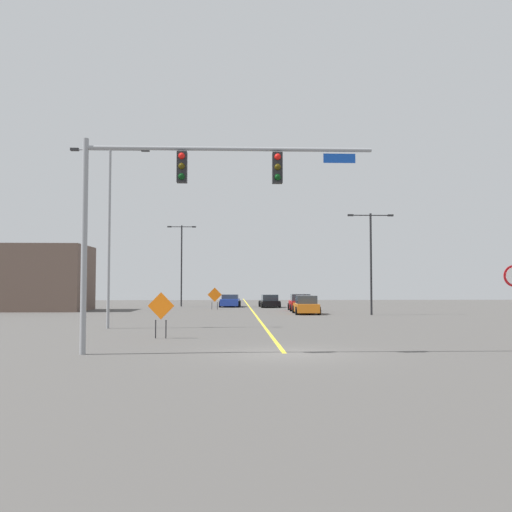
{
  "coord_description": "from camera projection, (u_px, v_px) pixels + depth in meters",
  "views": [
    {
      "loc": [
        -1.73,
        -19.22,
        2.28
      ],
      "look_at": [
        -0.07,
        22.22,
        4.43
      ],
      "focal_mm": 40.07,
      "sensor_mm": 36.0,
      "label": 1
    }
  ],
  "objects": [
    {
      "name": "street_lamp_mid_right",
      "position": [
        371.0,
        254.0,
        44.36
      ],
      "size": [
        3.58,
        0.24,
        7.91
      ],
      "color": "black",
      "rests_on": "ground"
    },
    {
      "name": "car_black_mid",
      "position": [
        269.0,
        301.0,
        59.82
      ],
      "size": [
        2.15,
        4.38,
        1.33
      ],
      "color": "black",
      "rests_on": "ground"
    },
    {
      "name": "ground",
      "position": [
        285.0,
        353.0,
        19.13
      ],
      "size": [
        141.84,
        141.84,
        0.0
      ],
      "primitive_type": "plane",
      "color": "#4C4947"
    },
    {
      "name": "car_blue_distant",
      "position": [
        230.0,
        301.0,
        61.07
      ],
      "size": [
        2.32,
        4.56,
        1.32
      ],
      "color": "#1E389E",
      "rests_on": "ground"
    },
    {
      "name": "road_centre_stripe",
      "position": [
        250.0,
        308.0,
        58.44
      ],
      "size": [
        0.16,
        78.8,
        0.01
      ],
      "color": "yellow",
      "rests_on": "ground"
    },
    {
      "name": "street_lamp_near_left",
      "position": [
        182.0,
        259.0,
        62.54
      ],
      "size": [
        3.14,
        0.24,
        8.89
      ],
      "color": "black",
      "rests_on": "ground"
    },
    {
      "name": "street_lamp_far_right",
      "position": [
        109.0,
        221.0,
        30.62
      ],
      "size": [
        4.23,
        0.24,
        9.76
      ],
      "color": "gray",
      "rests_on": "ground"
    },
    {
      "name": "roadside_building_west",
      "position": [
        29.0,
        278.0,
        51.74
      ],
      "size": [
        10.47,
        6.54,
        5.92
      ],
      "color": "brown",
      "rests_on": "ground"
    },
    {
      "name": "traffic_signal_assembly",
      "position": [
        178.0,
        191.0,
        19.25
      ],
      "size": [
        9.81,
        0.44,
        7.24
      ],
      "color": "gray",
      "rests_on": "ground"
    },
    {
      "name": "construction_sign_median_near",
      "position": [
        215.0,
        296.0,
        54.31
      ],
      "size": [
        1.36,
        0.08,
        2.09
      ],
      "color": "orange",
      "rests_on": "ground"
    },
    {
      "name": "car_red_passing",
      "position": [
        300.0,
        303.0,
        51.8
      ],
      "size": [
        2.16,
        4.13,
        1.51
      ],
      "color": "red",
      "rests_on": "ground"
    },
    {
      "name": "car_orange_far",
      "position": [
        306.0,
        306.0,
        45.75
      ],
      "size": [
        2.05,
        4.4,
        1.48
      ],
      "color": "orange",
      "rests_on": "ground"
    },
    {
      "name": "construction_sign_left_shoulder",
      "position": [
        161.0,
        309.0,
        24.68
      ],
      "size": [
        1.17,
        0.22,
        1.99
      ],
      "color": "orange",
      "rests_on": "ground"
    }
  ]
}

